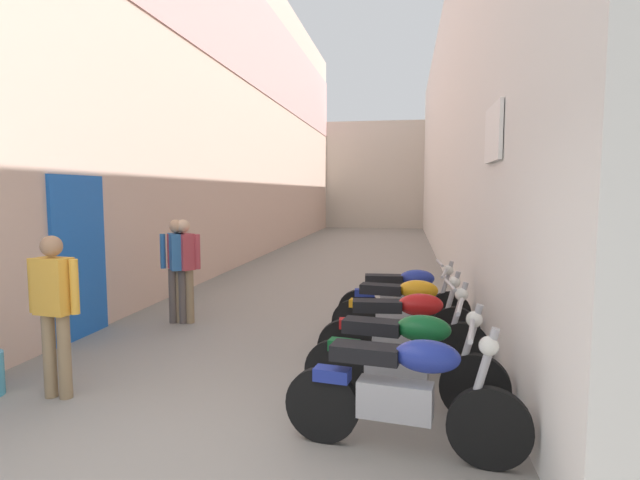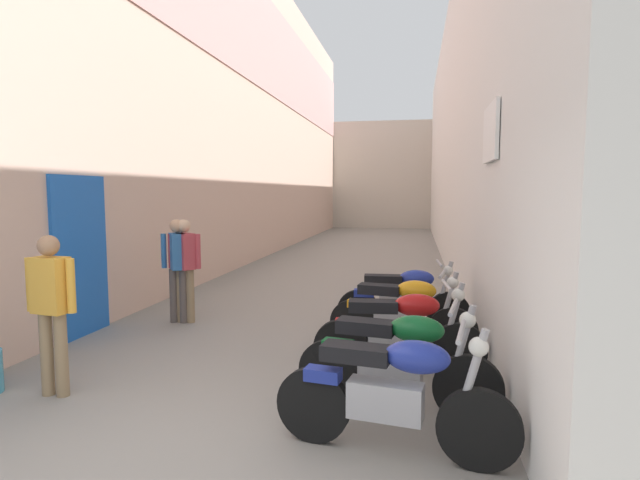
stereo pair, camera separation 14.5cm
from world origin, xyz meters
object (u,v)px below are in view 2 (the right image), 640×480
motorcycle_second (397,358)px  pedestrian_mid_alley (178,263)px  motorcycle_nearest (393,391)px  motorcycle_fourth (402,312)px  pedestrian_by_doorway (51,303)px  motorcycle_third (400,331)px  pedestrian_further_down (185,263)px  motorcycle_fifth (404,298)px

motorcycle_second → pedestrian_mid_alley: (-3.37, 2.55, 0.42)m
motorcycle_nearest → motorcycle_second: bearing=90.0°
motorcycle_second → pedestrian_mid_alley: pedestrian_mid_alley is taller
motorcycle_fourth → pedestrian_by_doorway: bearing=-148.4°
motorcycle_third → motorcycle_nearest: bearing=-90.0°
pedestrian_by_doorway → motorcycle_second: bearing=4.1°
pedestrian_mid_alley → pedestrian_further_down: size_ratio=1.00×
motorcycle_third → pedestrian_by_doorway: (-3.28, -1.15, 0.42)m
pedestrian_mid_alley → pedestrian_further_down: 0.10m
motorcycle_third → motorcycle_fifth: same height
motorcycle_nearest → pedestrian_further_down: pedestrian_further_down is taller
pedestrian_by_doorway → pedestrian_mid_alley: size_ratio=1.00×
pedestrian_by_doorway → motorcycle_fourth: bearing=31.6°
motorcycle_third → motorcycle_second: bearing=-90.0°
pedestrian_by_doorway → pedestrian_further_down: bearing=89.8°
pedestrian_by_doorway → pedestrian_further_down: (0.01, 2.82, 0.00)m
motorcycle_third → motorcycle_fifth: size_ratio=1.00×
motorcycle_third → motorcycle_fifth: bearing=90.0°
motorcycle_second → motorcycle_fourth: size_ratio=1.00×
motorcycle_fourth → pedestrian_by_doorway: (-3.28, -2.02, 0.42)m
motorcycle_second → motorcycle_fourth: 1.78m
motorcycle_nearest → motorcycle_second: 0.76m
pedestrian_by_doorway → motorcycle_fifth: bearing=40.7°
motorcycle_third → pedestrian_mid_alley: (-3.37, 1.64, 0.42)m
pedestrian_further_down → motorcycle_fourth: bearing=-13.7°
motorcycle_nearest → pedestrian_by_doorway: (-3.28, 0.52, 0.42)m
motorcycle_nearest → motorcycle_fifth: size_ratio=0.99×
motorcycle_fifth → motorcycle_second: bearing=-90.0°
motorcycle_fifth → pedestrian_by_doorway: pedestrian_by_doorway is taller
motorcycle_nearest → pedestrian_further_down: 4.69m
motorcycle_second → motorcycle_fourth: (0.00, 1.78, 0.00)m
motorcycle_fifth → pedestrian_mid_alley: size_ratio=1.18×
motorcycle_second → pedestrian_by_doorway: 3.32m
motorcycle_third → pedestrian_mid_alley: 3.77m
motorcycle_third → motorcycle_fourth: (-0.00, 0.87, 0.00)m
pedestrian_by_doorway → pedestrian_mid_alley: 2.79m
motorcycle_nearest → motorcycle_third: bearing=90.0°
motorcycle_fifth → pedestrian_further_down: bearing=-179.9°
motorcycle_third → motorcycle_fifth: 1.68m
motorcycle_nearest → motorcycle_fifth: 3.35m
motorcycle_nearest → pedestrian_further_down: size_ratio=1.17×
motorcycle_fifth → pedestrian_by_doorway: bearing=-139.3°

